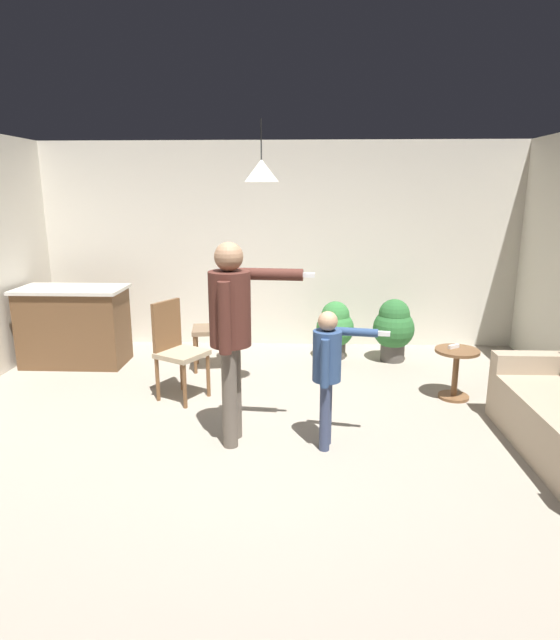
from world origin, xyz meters
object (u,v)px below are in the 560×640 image
at_px(kitchen_counter, 74,326).
at_px(side_table_by_couch, 456,368).
at_px(potted_plant_by_wall, 394,327).
at_px(dining_chair_by_counter, 217,324).
at_px(dining_chair_near_wall, 176,346).
at_px(potted_plant_corner, 335,327).
at_px(spare_remote_on_table, 454,346).
at_px(person_adult, 232,322).
at_px(person_child, 328,365).

bearing_deg(kitchen_counter, side_table_by_couch, -12.11).
height_order(kitchen_counter, side_table_by_couch, kitchen_counter).
bearing_deg(potted_plant_by_wall, dining_chair_by_counter, -170.22).
height_order(dining_chair_near_wall, potted_plant_by_wall, dining_chair_near_wall).
bearing_deg(potted_plant_corner, dining_chair_by_counter, -162.31).
bearing_deg(side_table_by_couch, dining_chair_by_counter, 161.73).
bearing_deg(spare_remote_on_table, dining_chair_near_wall, -177.29).
bearing_deg(person_adult, person_child, 89.89).
relative_size(person_adult, spare_remote_on_table, 12.98).
distance_m(kitchen_counter, person_child, 3.61).
xyz_separation_m(person_child, potted_plant_corner, (0.21, 2.42, -0.32)).
xyz_separation_m(person_child, dining_chair_by_counter, (-1.22, 1.97, -0.17)).
bearing_deg(dining_chair_near_wall, kitchen_counter, -95.14).
bearing_deg(potted_plant_by_wall, kitchen_counter, -175.73).
distance_m(potted_plant_corner, potted_plant_by_wall, 0.72).
height_order(person_adult, potted_plant_by_wall, person_adult).
height_order(kitchen_counter, spare_remote_on_table, kitchen_counter).
distance_m(dining_chair_near_wall, potted_plant_by_wall, 2.74).
bearing_deg(person_child, dining_chair_by_counter, -138.29).
height_order(side_table_by_couch, potted_plant_by_wall, potted_plant_by_wall).
xyz_separation_m(kitchen_counter, dining_chair_near_wall, (1.49, -1.02, 0.07)).
relative_size(kitchen_counter, dining_chair_near_wall, 1.26).
xyz_separation_m(side_table_by_couch, potted_plant_by_wall, (-0.43, 1.22, 0.10)).
bearing_deg(person_child, person_adult, -84.84).
xyz_separation_m(potted_plant_by_wall, spare_remote_on_table, (0.40, -1.17, 0.11)).
xyz_separation_m(person_child, dining_chair_near_wall, (-1.48, 1.03, -0.17)).
height_order(potted_plant_by_wall, spare_remote_on_table, potted_plant_by_wall).
bearing_deg(dining_chair_by_counter, side_table_by_couch, -116.70).
bearing_deg(person_adult, side_table_by_couch, 120.94).
relative_size(person_adult, potted_plant_by_wall, 2.16).
bearing_deg(dining_chair_near_wall, dining_chair_by_counter, -166.44).
distance_m(dining_chair_by_counter, dining_chair_near_wall, 0.97).
bearing_deg(side_table_by_couch, potted_plant_corner, 131.32).
distance_m(side_table_by_couch, person_child, 1.80).
height_order(dining_chair_by_counter, spare_remote_on_table, dining_chair_by_counter).
relative_size(dining_chair_by_counter, spare_remote_on_table, 7.69).
xyz_separation_m(potted_plant_corner, spare_remote_on_table, (1.12, -1.26, 0.14)).
height_order(person_child, dining_chair_near_wall, person_child).
bearing_deg(dining_chair_by_counter, potted_plant_by_wall, -88.65).
distance_m(kitchen_counter, person_adult, 3.01).
distance_m(kitchen_counter, spare_remote_on_table, 4.39).
distance_m(person_adult, potted_plant_corner, 2.63).
bearing_deg(spare_remote_on_table, kitchen_counter, 168.38).
relative_size(person_adult, potted_plant_corner, 2.31).
bearing_deg(spare_remote_on_table, person_adult, -152.48).
relative_size(dining_chair_by_counter, dining_chair_near_wall, 1.00).
xyz_separation_m(person_adult, potted_plant_corner, (0.98, 2.36, -0.65)).
bearing_deg(dining_chair_near_wall, person_adult, 65.35).
bearing_deg(potted_plant_corner, spare_remote_on_table, -48.34).
xyz_separation_m(kitchen_counter, potted_plant_corner, (3.18, 0.38, -0.08)).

